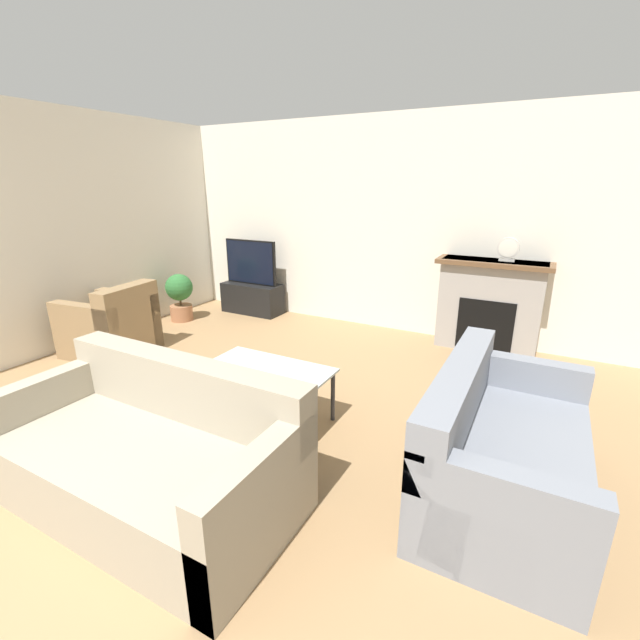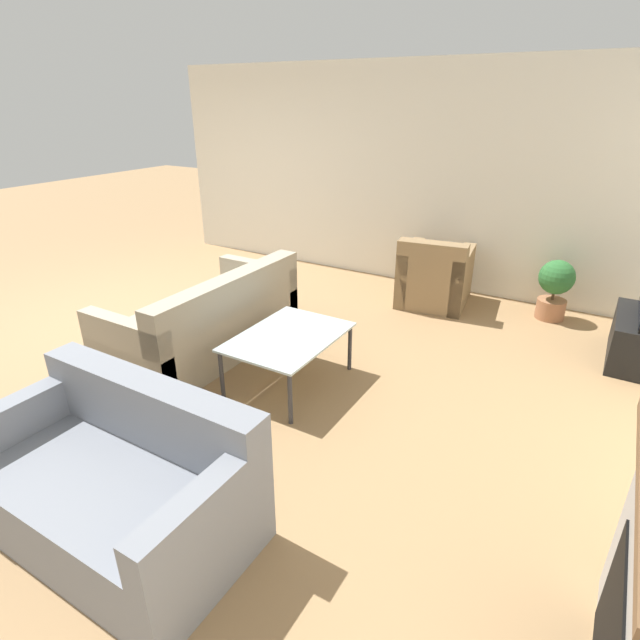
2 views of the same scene
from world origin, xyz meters
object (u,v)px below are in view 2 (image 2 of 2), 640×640
(couch_sectional, at_px, (207,324))
(couch_loveseat, at_px, (119,485))
(armchair_by_window, at_px, (434,279))
(potted_plant, at_px, (555,286))
(coffee_table, at_px, (289,340))

(couch_sectional, height_order, couch_loveseat, same)
(couch_sectional, bearing_deg, couch_loveseat, 29.45)
(couch_loveseat, distance_m, armchair_by_window, 4.22)
(couch_sectional, relative_size, armchair_by_window, 2.03)
(armchair_by_window, height_order, potted_plant, armchair_by_window)
(couch_sectional, xyz_separation_m, potted_plant, (-2.55, 2.74, 0.09))
(armchair_by_window, relative_size, potted_plant, 1.39)
(couch_sectional, distance_m, armchair_by_window, 2.74)
(couch_loveseat, xyz_separation_m, potted_plant, (-4.44, 1.68, 0.09))
(couch_loveseat, bearing_deg, couch_sectional, 119.45)
(couch_loveseat, relative_size, coffee_table, 1.53)
(couch_loveseat, xyz_separation_m, armchair_by_window, (-4.21, 0.39, 0.01))
(potted_plant, bearing_deg, couch_sectional, -47.07)
(armchair_by_window, height_order, coffee_table, armchair_by_window)
(couch_sectional, bearing_deg, potted_plant, 132.93)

